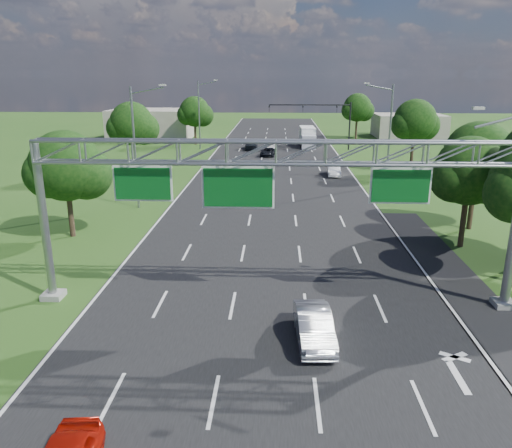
# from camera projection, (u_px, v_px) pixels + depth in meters

# --- Properties ---
(ground) EXTENTS (220.00, 220.00, 0.00)m
(ground) POSITION_uv_depth(u_px,v_px,m) (273.00, 209.00, 42.17)
(ground) COLOR #264E17
(ground) RESTS_ON ground
(road) EXTENTS (18.00, 180.00, 0.02)m
(road) POSITION_uv_depth(u_px,v_px,m) (273.00, 209.00, 42.17)
(road) COLOR black
(road) RESTS_ON ground
(road_flare) EXTENTS (3.00, 30.00, 0.02)m
(road_flare) POSITION_uv_depth(u_px,v_px,m) (462.00, 289.00, 26.44)
(road_flare) COLOR black
(road_flare) RESTS_ON ground
(sign_gantry) EXTENTS (23.50, 1.00, 9.56)m
(sign_gantry) POSITION_uv_depth(u_px,v_px,m) (278.00, 166.00, 22.95)
(sign_gantry) COLOR gray
(sign_gantry) RESTS_ON ground
(traffic_signal) EXTENTS (12.21, 0.24, 7.00)m
(traffic_signal) POSITION_uv_depth(u_px,v_px,m) (326.00, 115.00, 73.86)
(traffic_signal) COLOR black
(traffic_signal) RESTS_ON ground
(streetlight_l_near) EXTENTS (2.97, 0.22, 10.16)m
(streetlight_l_near) POSITION_uv_depth(u_px,v_px,m) (137.00, 142.00, 41.03)
(streetlight_l_near) COLOR gray
(streetlight_l_near) RESTS_ON ground
(streetlight_l_far) EXTENTS (2.97, 0.22, 10.16)m
(streetlight_l_far) POSITION_uv_depth(u_px,v_px,m) (200.00, 112.00, 74.52)
(streetlight_l_far) COLOR gray
(streetlight_l_far) RESTS_ON ground
(streetlight_r_mid) EXTENTS (2.97, 0.22, 10.16)m
(streetlight_r_mid) POSITION_uv_depth(u_px,v_px,m) (388.00, 130.00, 49.66)
(streetlight_r_mid) COLOR gray
(streetlight_r_mid) RESTS_ON ground
(tree_verge_la) EXTENTS (5.76, 4.80, 7.40)m
(tree_verge_la) POSITION_uv_depth(u_px,v_px,m) (67.00, 169.00, 33.76)
(tree_verge_la) COLOR #2D2116
(tree_verge_la) RESTS_ON ground
(tree_verge_lb) EXTENTS (5.76, 4.80, 8.06)m
(tree_verge_lb) POSITION_uv_depth(u_px,v_px,m) (132.00, 126.00, 55.66)
(tree_verge_lb) COLOR #2D2116
(tree_verge_lb) RESTS_ON ground
(tree_verge_lc) EXTENTS (5.76, 4.80, 7.62)m
(tree_verge_lc) POSITION_uv_depth(u_px,v_px,m) (195.00, 113.00, 79.58)
(tree_verge_lc) COLOR #2D2116
(tree_verge_lc) RESTS_ON ground
(tree_verge_rd) EXTENTS (5.76, 4.80, 8.28)m
(tree_verge_rd) POSITION_uv_depth(u_px,v_px,m) (415.00, 122.00, 57.14)
(tree_verge_rd) COLOR #2D2116
(tree_verge_rd) RESTS_ON ground
(tree_verge_re) EXTENTS (5.76, 4.80, 7.84)m
(tree_verge_re) POSITION_uv_depth(u_px,v_px,m) (358.00, 109.00, 86.05)
(tree_verge_re) COLOR #2D2116
(tree_verge_re) RESTS_ON ground
(building_left) EXTENTS (14.00, 10.00, 5.00)m
(building_left) POSITION_uv_depth(u_px,v_px,m) (152.00, 124.00, 88.29)
(building_left) COLOR gray
(building_left) RESTS_ON ground
(building_right) EXTENTS (12.00, 9.00, 4.00)m
(building_right) POSITION_uv_depth(u_px,v_px,m) (408.00, 126.00, 90.35)
(building_right) COLOR gray
(building_right) RESTS_ON ground
(silver_sedan) EXTENTS (1.69, 4.24, 1.37)m
(silver_sedan) POSITION_uv_depth(u_px,v_px,m) (314.00, 326.00, 21.12)
(silver_sedan) COLOR #A9ABB4
(silver_sedan) RESTS_ON ground
(car_queue_a) EXTENTS (1.85, 4.12, 1.17)m
(car_queue_a) POSITION_uv_depth(u_px,v_px,m) (270.00, 146.00, 74.57)
(car_queue_a) COLOR silver
(car_queue_a) RESTS_ON ground
(car_queue_b) EXTENTS (2.30, 4.18, 1.11)m
(car_queue_b) POSITION_uv_depth(u_px,v_px,m) (268.00, 152.00, 69.31)
(car_queue_b) COLOR black
(car_queue_b) RESTS_ON ground
(car_queue_c) EXTENTS (2.03, 4.69, 1.58)m
(car_queue_c) POSITION_uv_depth(u_px,v_px,m) (251.00, 144.00, 75.36)
(car_queue_c) COLOR black
(car_queue_c) RESTS_ON ground
(car_queue_d) EXTENTS (1.58, 3.95, 1.28)m
(car_queue_d) POSITION_uv_depth(u_px,v_px,m) (334.00, 170.00, 55.83)
(car_queue_d) COLOR white
(car_queue_d) RESTS_ON ground
(box_truck) EXTENTS (2.38, 7.74, 2.92)m
(box_truck) POSITION_uv_depth(u_px,v_px,m) (307.00, 137.00, 78.67)
(box_truck) COLOR white
(box_truck) RESTS_ON ground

